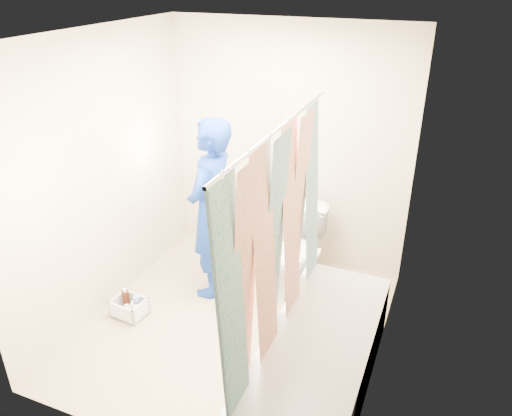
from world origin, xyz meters
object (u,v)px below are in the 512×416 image
at_px(plumber, 211,210).
at_px(cleaning_caddy, 130,308).
at_px(toilet, 297,251).
at_px(bathtub, 318,361).

relative_size(plumber, cleaning_caddy, 5.64).
relative_size(toilet, plumber, 0.45).
bearing_deg(toilet, bathtub, -67.44).
bearing_deg(cleaning_caddy, bathtub, -0.43).
distance_m(bathtub, cleaning_caddy, 1.78).
bearing_deg(plumber, toilet, 115.76).
bearing_deg(toilet, cleaning_caddy, -141.96).
relative_size(bathtub, toilet, 2.31).
height_order(bathtub, plumber, plumber).
bearing_deg(bathtub, toilet, 114.69).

